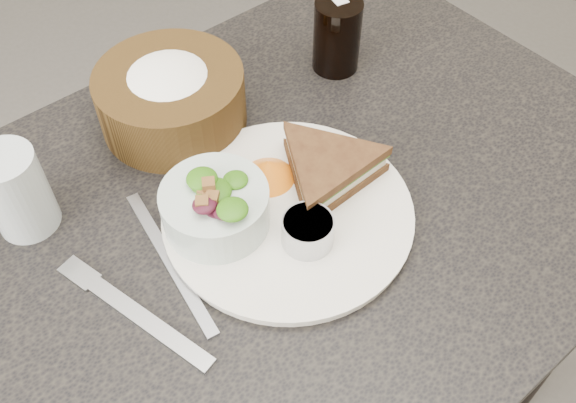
% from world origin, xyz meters
% --- Properties ---
extents(dining_table, '(1.00, 0.70, 0.75)m').
position_xyz_m(dining_table, '(0.00, 0.00, 0.38)').
color(dining_table, black).
rests_on(dining_table, floor).
extents(dinner_plate, '(0.30, 0.30, 0.01)m').
position_xyz_m(dinner_plate, '(0.00, -0.02, 0.76)').
color(dinner_plate, silver).
rests_on(dinner_plate, dining_table).
extents(sandwich, '(0.17, 0.17, 0.04)m').
position_xyz_m(sandwich, '(0.07, -0.02, 0.78)').
color(sandwich, '#4F331A').
rests_on(sandwich, dinner_plate).
extents(salad_bowl, '(0.17, 0.17, 0.07)m').
position_xyz_m(salad_bowl, '(-0.07, 0.02, 0.80)').
color(salad_bowl, '#B2C6BE').
rests_on(salad_bowl, dinner_plate).
extents(dressing_ramekin, '(0.06, 0.06, 0.04)m').
position_xyz_m(dressing_ramekin, '(-0.01, -0.07, 0.78)').
color(dressing_ramekin, '#ACAEB3').
rests_on(dressing_ramekin, dinner_plate).
extents(orange_wedge, '(0.10, 0.10, 0.03)m').
position_xyz_m(orange_wedge, '(0.02, 0.03, 0.78)').
color(orange_wedge, orange).
rests_on(orange_wedge, dinner_plate).
extents(fork, '(0.07, 0.19, 0.01)m').
position_xyz_m(fork, '(-0.21, -0.03, 0.75)').
color(fork, '#A8AAAE').
rests_on(fork, dining_table).
extents(knife, '(0.05, 0.23, 0.00)m').
position_xyz_m(knife, '(-0.14, 0.01, 0.75)').
color(knife, '#9EA1AB').
rests_on(knife, dining_table).
extents(bread_basket, '(0.25, 0.25, 0.11)m').
position_xyz_m(bread_basket, '(-0.01, 0.21, 0.81)').
color(bread_basket, '#463014').
rests_on(bread_basket, dining_table).
extents(cola_glass, '(0.08, 0.08, 0.12)m').
position_xyz_m(cola_glass, '(0.24, 0.15, 0.81)').
color(cola_glass, black).
rests_on(cola_glass, dining_table).
extents(water_glass, '(0.09, 0.09, 0.11)m').
position_xyz_m(water_glass, '(-0.24, 0.17, 0.81)').
color(water_glass, silver).
rests_on(water_glass, dining_table).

